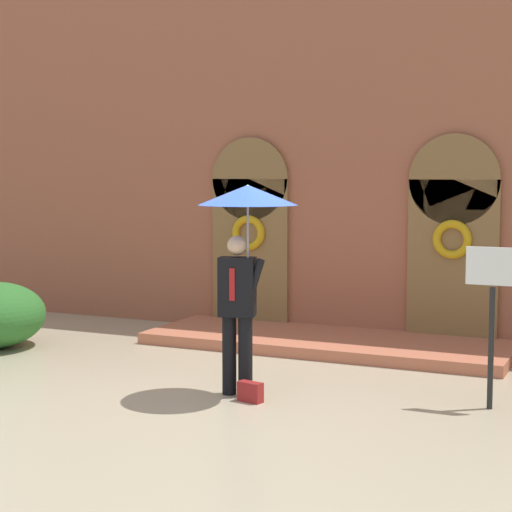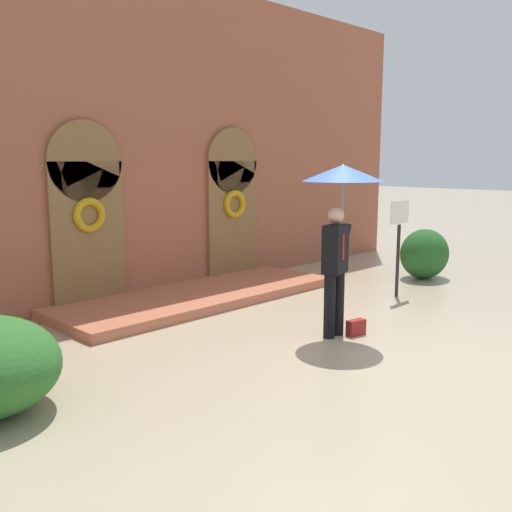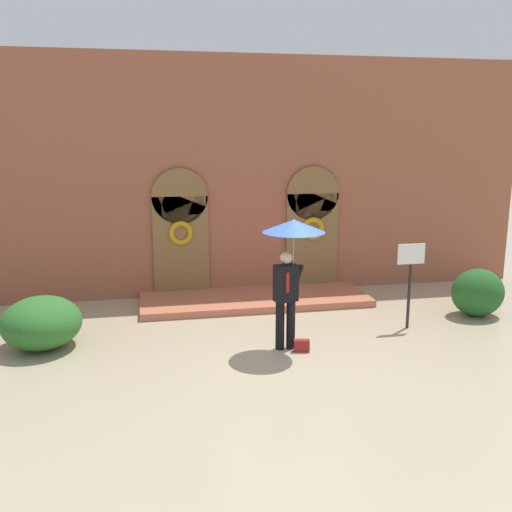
% 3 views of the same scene
% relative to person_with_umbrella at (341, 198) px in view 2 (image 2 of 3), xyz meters
% --- Properties ---
extents(ground_plane, '(80.00, 80.00, 0.00)m').
position_rel_person_with_umbrella_xyz_m(ground_plane, '(-0.09, -0.15, -1.91)').
color(ground_plane, tan).
extents(building_facade, '(14.00, 2.30, 5.60)m').
position_rel_person_with_umbrella_xyz_m(building_facade, '(-0.09, 4.00, 0.77)').
color(building_facade, '#9E563D').
rests_on(building_facade, ground).
extents(person_with_umbrella, '(1.10, 1.10, 2.36)m').
position_rel_person_with_umbrella_xyz_m(person_with_umbrella, '(0.00, 0.00, 0.00)').
color(person_with_umbrella, black).
rests_on(person_with_umbrella, ground).
extents(handbag, '(0.30, 0.17, 0.22)m').
position_rel_person_with_umbrella_xyz_m(handbag, '(0.16, -0.20, -1.80)').
color(handbag, maroon).
rests_on(handbag, ground).
extents(sign_post, '(0.56, 0.06, 1.72)m').
position_rel_person_with_umbrella_xyz_m(sign_post, '(2.58, 0.60, -0.75)').
color(sign_post, black).
rests_on(sign_post, ground).
extents(shrub_right, '(1.13, 0.93, 1.02)m').
position_rel_person_with_umbrella_xyz_m(shrub_right, '(4.38, 1.05, -1.40)').
color(shrub_right, '#235B23').
rests_on(shrub_right, ground).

